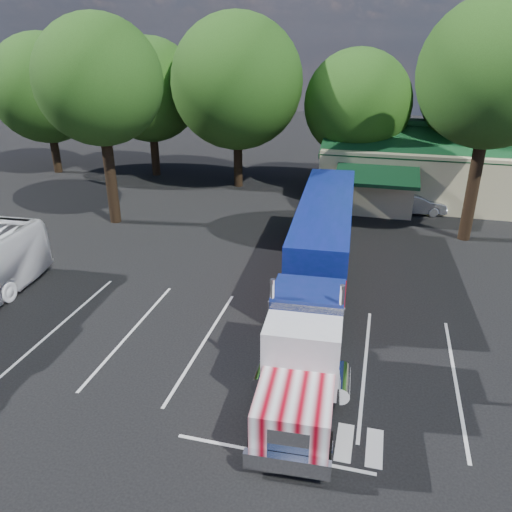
% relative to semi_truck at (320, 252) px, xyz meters
% --- Properties ---
extents(ground, '(120.00, 120.00, 0.00)m').
position_rel_semi_truck_xyz_m(ground, '(-3.95, 1.10, -2.35)').
color(ground, black).
rests_on(ground, ground).
extents(event_hall, '(24.20, 14.12, 5.55)m').
position_rel_semi_truck_xyz_m(event_hall, '(9.79, 18.90, -0.14)').
color(event_hall, '#C2B690').
rests_on(event_hall, ground).
extents(tree_row_a, '(9.00, 9.00, 11.68)m').
position_rel_semi_truck_xyz_m(tree_row_a, '(-25.95, 17.60, 4.81)').
color(tree_row_a, black).
rests_on(tree_row_a, ground).
extents(tree_row_b, '(8.40, 8.40, 11.35)m').
position_rel_semi_truck_xyz_m(tree_row_b, '(-16.95, 18.90, 4.78)').
color(tree_row_b, black).
rests_on(tree_row_b, ground).
extents(tree_row_c, '(10.00, 10.00, 13.05)m').
position_rel_semi_truck_xyz_m(tree_row_c, '(-8.95, 17.30, 5.69)').
color(tree_row_c, black).
rests_on(tree_row_c, ground).
extents(tree_row_d, '(8.00, 8.00, 10.60)m').
position_rel_semi_truck_xyz_m(tree_row_d, '(0.05, 18.60, 4.23)').
color(tree_row_d, black).
rests_on(tree_row_d, ground).
extents(tree_row_e, '(9.60, 9.60, 12.90)m').
position_rel_semi_truck_xyz_m(tree_row_e, '(9.05, 19.10, 5.73)').
color(tree_row_e, black).
rests_on(tree_row_e, ground).
extents(tree_near_left, '(7.60, 7.60, 12.65)m').
position_rel_semi_truck_xyz_m(tree_near_left, '(-14.45, 7.10, 6.46)').
color(tree_near_left, black).
rests_on(tree_near_left, ground).
extents(tree_near_right, '(8.00, 8.00, 13.50)m').
position_rel_semi_truck_xyz_m(tree_near_right, '(7.55, 9.60, 7.11)').
color(tree_near_right, black).
rests_on(tree_near_right, ground).
extents(semi_truck, '(3.82, 19.95, 4.16)m').
position_rel_semi_truck_xyz_m(semi_truck, '(0.00, 0.00, 0.00)').
color(semi_truck, black).
rests_on(semi_truck, ground).
extents(woman, '(0.68, 0.81, 1.90)m').
position_rel_semi_truck_xyz_m(woman, '(0.55, -3.72, -1.40)').
color(woman, black).
rests_on(woman, ground).
extents(bicycle, '(1.78, 1.95, 1.03)m').
position_rel_semi_truck_xyz_m(bicycle, '(-2.15, 6.55, -1.84)').
color(bicycle, black).
rests_on(bicycle, ground).
extents(silver_sedan, '(4.61, 2.37, 1.45)m').
position_rel_semi_truck_xyz_m(silver_sedan, '(4.64, 13.67, -1.63)').
color(silver_sedan, '#A5A7AC').
rests_on(silver_sedan, ground).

